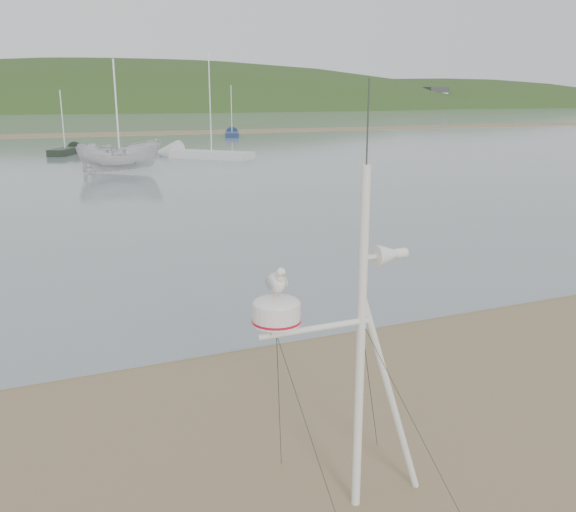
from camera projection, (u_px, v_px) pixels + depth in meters
name	position (u px, v px, depth m)	size (l,w,h in m)	color
water	(29.00, 119.00, 123.83)	(560.00, 256.00, 0.04)	slate
sandbar	(36.00, 136.00, 68.60)	(560.00, 7.00, 0.07)	#796445
hill_ridge	(85.00, 163.00, 227.54)	(620.00, 180.00, 80.00)	#223A17
far_cottages	(36.00, 98.00, 180.95)	(294.40, 6.30, 8.00)	white
mast_rig	(356.00, 417.00, 6.28)	(1.97, 2.10, 4.45)	white
boat_white	(118.00, 130.00, 34.73)	(1.80, 1.85, 4.79)	silver
sailboat_blue_far	(232.00, 133.00, 68.55)	(3.22, 6.12, 5.96)	#15284B
sailboat_white_near	(185.00, 154.00, 44.22)	(6.85, 7.06, 7.83)	silver
sailboat_dark_mid	(71.00, 150.00, 47.17)	(3.35, 5.10, 5.11)	black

